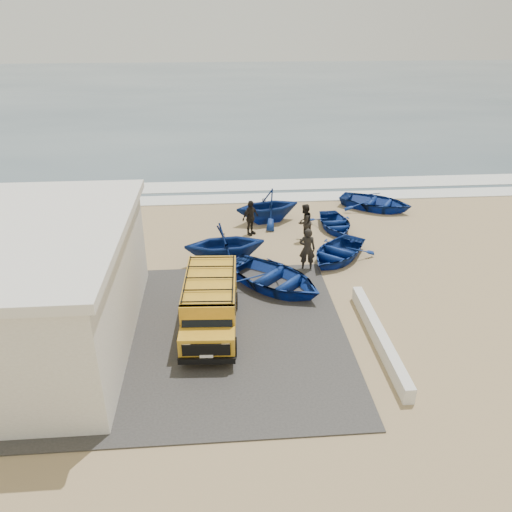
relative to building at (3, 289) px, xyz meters
name	(u,v)px	position (x,y,z in m)	size (l,w,h in m)	color
ground	(231,304)	(7.50, 2.00, -2.16)	(160.00, 160.00, 0.00)	tan
slab	(177,335)	(5.50, 0.00, -2.14)	(12.00, 10.00, 0.05)	#3B3936
ocean	(217,92)	(7.50, 58.00, -2.16)	(180.00, 88.00, 0.01)	#385166
surf_line	(224,199)	(7.50, 14.00, -2.13)	(180.00, 1.60, 0.06)	white
surf_wash	(224,186)	(7.50, 16.50, -2.14)	(180.00, 2.20, 0.04)	white
building	(3,289)	(0.00, 0.00, 0.00)	(8.40, 9.40, 4.30)	white
parapet	(379,337)	(12.50, -1.00, -1.89)	(0.35, 6.00, 0.55)	silver
van	(210,303)	(6.73, 0.41, -1.10)	(2.07, 4.72, 1.98)	gold
boat_near_left	(273,278)	(9.29, 3.14, -1.69)	(3.23, 4.52, 0.94)	navy
boat_near_right	(337,252)	(12.51, 5.51, -1.78)	(2.68, 3.75, 0.78)	navy
boat_mid_left	(225,243)	(7.36, 5.60, -1.21)	(3.12, 3.62, 1.91)	navy
boat_mid_right	(335,223)	(13.18, 9.01, -1.83)	(2.29, 3.21, 0.66)	navy
boat_far_left	(267,206)	(9.75, 10.33, -1.25)	(3.00, 3.48, 1.83)	navy
boat_far_right	(376,202)	(16.17, 11.71, -1.74)	(2.92, 4.10, 0.85)	navy
fisherman_front	(307,249)	(10.94, 4.67, -1.18)	(0.71, 0.47, 1.96)	black
fisherman_middle	(304,222)	(11.35, 7.87, -1.24)	(0.90, 0.70, 1.85)	black
fisherman_back	(250,218)	(8.72, 8.68, -1.25)	(1.07, 0.45, 1.83)	black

